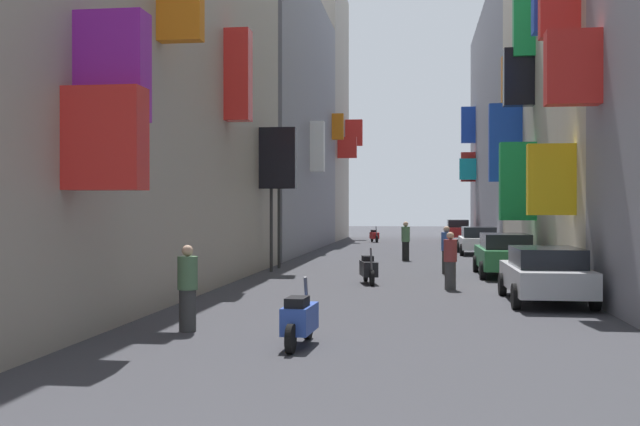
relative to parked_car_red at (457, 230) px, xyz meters
name	(u,v)px	position (x,y,z in m)	size (l,w,h in m)	color
ground_plane	(400,263)	(-3.63, -23.43, -0.80)	(140.00, 140.00, 0.00)	#38383D
building_left_near	(40,4)	(-11.62, -39.27, 6.31)	(7.35, 28.31, 14.23)	#9E9384
building_left_mid_b	(263,120)	(-11.62, -13.97, 6.59)	(6.77, 20.47, 14.78)	gray
building_left_mid_c	(304,114)	(-11.62, 1.42, 8.91)	(7.37, 10.31, 19.43)	#9E9384
building_right_mid_b	(601,21)	(4.36, -24.85, 9.00)	(7.32, 15.21, 19.63)	#BCB29E
building_right_mid_c	(529,125)	(4.37, -5.32, 7.05)	(7.22, 23.80, 15.70)	gray
parked_car_red	(457,230)	(0.00, 0.00, 0.00)	(1.83, 4.47, 1.54)	#B21E1E
parked_car_green	(504,254)	(0.12, -29.43, -0.03)	(1.89, 4.49, 1.47)	#236638
parked_car_white	(478,240)	(0.20, -16.92, -0.06)	(1.99, 4.07, 1.40)	white
parked_car_silver	(545,273)	(0.28, -36.86, -0.07)	(1.92, 4.32, 1.37)	#B7B7BC
scooter_black	(369,269)	(-4.35, -32.68, -0.34)	(0.66, 1.91, 1.13)	black
scooter_red	(374,236)	(-5.91, -3.30, -0.34)	(0.76, 1.89, 1.13)	red
scooter_blue	(300,319)	(-4.79, -43.46, -0.34)	(0.50, 1.86, 1.13)	#2D4CAD
pedestrian_crossing	(450,261)	(-1.91, -34.13, 0.02)	(0.47, 0.47, 1.65)	#3C3C3C
pedestrian_near_left	(447,250)	(-1.83, -28.86, 0.05)	(0.54, 0.54, 1.71)	#2D2D2D
pedestrian_near_right	(406,241)	(-3.39, -22.12, 0.08)	(0.53, 0.53, 1.75)	black
pedestrian_mid_street	(188,289)	(-7.12, -42.21, 0.01)	(0.50, 0.50, 1.63)	#373737
traffic_light_near_corner	(279,189)	(-8.24, -26.99, 2.30)	(0.26, 0.34, 4.59)	#2D2D2D
traffic_light_far_corner	(271,190)	(-8.21, -28.66, 2.21)	(0.26, 0.34, 4.44)	#2D2D2D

